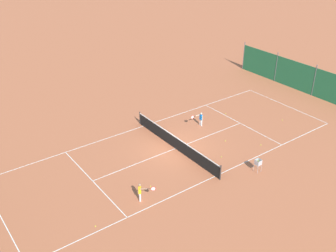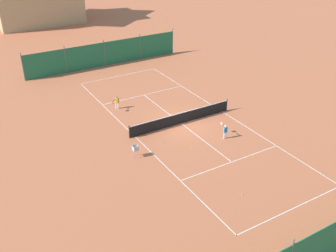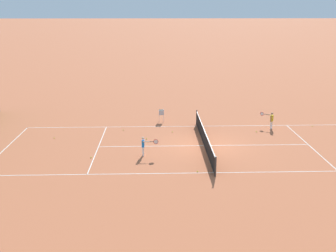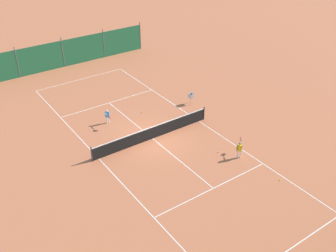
# 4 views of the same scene
# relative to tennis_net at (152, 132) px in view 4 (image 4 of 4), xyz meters

# --- Properties ---
(ground_plane) EXTENTS (600.00, 600.00, 0.00)m
(ground_plane) POSITION_rel_tennis_net_xyz_m (0.00, 0.00, -0.50)
(ground_plane) COLOR #B7603D
(court_line_markings) EXTENTS (8.25, 23.85, 0.01)m
(court_line_markings) POSITION_rel_tennis_net_xyz_m (0.00, 0.00, -0.50)
(court_line_markings) COLOR white
(court_line_markings) RESTS_ON ground
(tennis_net) EXTENTS (9.18, 0.08, 1.06)m
(tennis_net) POSITION_rel_tennis_net_xyz_m (0.00, 0.00, 0.00)
(tennis_net) COLOR #2D2D2D
(tennis_net) RESTS_ON ground
(windscreen_fence_near) EXTENTS (17.28, 0.08, 2.90)m
(windscreen_fence_near) POSITION_rel_tennis_net_xyz_m (-0.00, -15.50, 0.81)
(windscreen_fence_near) COLOR #236B42
(windscreen_fence_near) RESTS_ON ground
(player_far_baseline) EXTENTS (0.39, 0.94, 1.11)m
(player_far_baseline) POSITION_rel_tennis_net_xyz_m (1.56, -3.60, 0.15)
(player_far_baseline) COLOR white
(player_far_baseline) RESTS_ON ground
(player_near_baseline) EXTENTS (0.83, 0.80, 1.17)m
(player_near_baseline) POSITION_rel_tennis_net_xyz_m (-3.33, 5.00, 0.19)
(player_near_baseline) COLOR white
(player_near_baseline) RESTS_ON ground
(tennis_ball_far_corner) EXTENTS (0.07, 0.07, 0.07)m
(tennis_ball_far_corner) POSITION_rel_tennis_net_xyz_m (-2.73, -1.82, -0.47)
(tennis_ball_far_corner) COLOR #CCE033
(tennis_ball_far_corner) RESTS_ON ground
(tennis_ball_alley_left) EXTENTS (0.07, 0.07, 0.07)m
(tennis_ball_alley_left) POSITION_rel_tennis_net_xyz_m (-1.66, -9.45, -0.47)
(tennis_ball_alley_left) COLOR #CCE033
(tennis_ball_alley_left) RESTS_ON ground
(tennis_ball_mid_court) EXTENTS (0.07, 0.07, 0.07)m
(tennis_ball_mid_court) POSITION_rel_tennis_net_xyz_m (3.98, -0.83, -0.47)
(tennis_ball_mid_court) COLOR #CCE033
(tennis_ball_mid_court) RESTS_ON ground
(tennis_ball_near_corner) EXTENTS (0.07, 0.07, 0.07)m
(tennis_ball_near_corner) POSITION_rel_tennis_net_xyz_m (-3.24, -5.15, -0.47)
(tennis_ball_near_corner) COLOR #CCE033
(tennis_ball_near_corner) RESTS_ON ground
(tennis_ball_by_net_left) EXTENTS (0.07, 0.07, 0.07)m
(tennis_ball_by_net_left) POSITION_rel_tennis_net_xyz_m (-2.60, 3.85, -0.47)
(tennis_ball_by_net_left) COLOR #CCE033
(tennis_ball_by_net_left) RESTS_ON ground
(tennis_ball_service_box) EXTENTS (0.07, 0.07, 0.07)m
(tennis_ball_service_box) POSITION_rel_tennis_net_xyz_m (-1.33, -3.53, -0.47)
(tennis_ball_service_box) COLOR #CCE033
(tennis_ball_service_box) RESTS_ON ground
(tennis_ball_by_net_right) EXTENTS (0.07, 0.07, 0.07)m
(tennis_ball_by_net_right) POSITION_rel_tennis_net_xyz_m (1.83, -6.56, -0.47)
(tennis_ball_by_net_right) COLOR #CCE033
(tennis_ball_by_net_right) RESTS_ON ground
(tennis_ball_alley_right) EXTENTS (0.07, 0.07, 0.07)m
(tennis_ball_alley_right) POSITION_rel_tennis_net_xyz_m (-3.72, 8.11, -0.47)
(tennis_ball_alley_right) COLOR #CCE033
(tennis_ball_alley_right) RESTS_ON ground
(ball_hopper) EXTENTS (0.36, 0.36, 0.89)m
(ball_hopper) POSITION_rel_tennis_net_xyz_m (-5.30, -2.53, 0.16)
(ball_hopper) COLOR #B7B7BC
(ball_hopper) RESTS_ON ground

